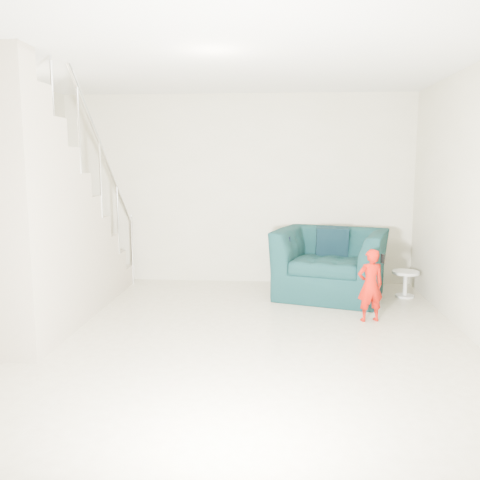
# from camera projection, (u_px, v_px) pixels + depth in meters

# --- Properties ---
(floor) EXTENTS (5.50, 5.50, 0.00)m
(floor) POSITION_uv_depth(u_px,v_px,m) (215.00, 347.00, 4.80)
(floor) COLOR tan
(floor) RESTS_ON ground
(ceiling) EXTENTS (5.50, 5.50, 0.00)m
(ceiling) POSITION_uv_depth(u_px,v_px,m) (213.00, 50.00, 4.40)
(ceiling) COLOR silver
(ceiling) RESTS_ON back_wall
(back_wall) EXTENTS (5.00, 0.00, 5.00)m
(back_wall) POSITION_uv_depth(u_px,v_px,m) (237.00, 190.00, 7.31)
(back_wall) COLOR #B1AC90
(back_wall) RESTS_ON floor
(front_wall) EXTENTS (5.00, 0.00, 5.00)m
(front_wall) POSITION_uv_depth(u_px,v_px,m) (125.00, 265.00, 1.89)
(front_wall) COLOR #B1AC90
(front_wall) RESTS_ON floor
(armchair) EXTENTS (1.64, 1.53, 0.88)m
(armchair) POSITION_uv_depth(u_px,v_px,m) (331.00, 263.00, 6.61)
(armchair) COLOR black
(armchair) RESTS_ON floor
(toddler) EXTENTS (0.33, 0.26, 0.81)m
(toddler) POSITION_uv_depth(u_px,v_px,m) (370.00, 285.00, 5.55)
(toddler) COLOR #8E0D04
(toddler) RESTS_ON floor
(side_table) EXTENTS (0.34, 0.34, 0.34)m
(side_table) POSITION_uv_depth(u_px,v_px,m) (405.00, 280.00, 6.59)
(side_table) COLOR silver
(side_table) RESTS_ON floor
(staircase) EXTENTS (1.02, 3.03, 3.62)m
(staircase) POSITION_uv_depth(u_px,v_px,m) (32.00, 238.00, 5.35)
(staircase) COLOR #ADA089
(staircase) RESTS_ON floor
(cushion) EXTENTS (0.42, 0.20, 0.42)m
(cushion) POSITION_uv_depth(u_px,v_px,m) (332.00, 242.00, 6.82)
(cushion) COLOR black
(cushion) RESTS_ON armchair
(throw) EXTENTS (0.04, 0.45, 0.50)m
(throw) POSITION_uv_depth(u_px,v_px,m) (288.00, 254.00, 6.66)
(throw) COLOR black
(throw) RESTS_ON armchair
(phone) EXTENTS (0.04, 0.05, 0.10)m
(phone) POSITION_uv_depth(u_px,v_px,m) (383.00, 259.00, 5.49)
(phone) COLOR black
(phone) RESTS_ON toddler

